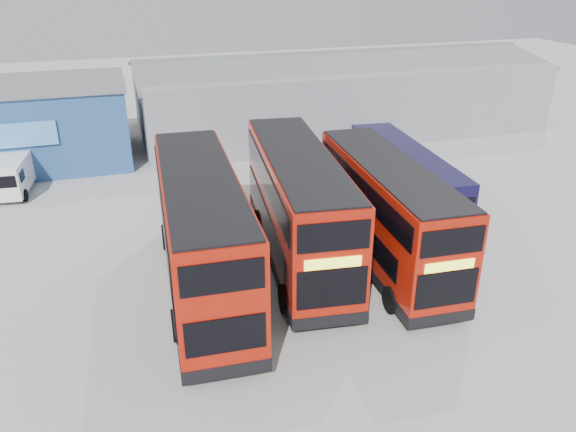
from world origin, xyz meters
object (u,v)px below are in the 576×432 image
at_px(maintenance_shed, 338,94).
at_px(double_decker_left, 202,235).
at_px(panel_van, 11,173).
at_px(single_decker_blue, 404,176).
at_px(double_decker_centre, 298,208).
at_px(office_block, 29,124).
at_px(double_decker_right, 386,215).

xyz_separation_m(maintenance_shed, double_decker_left, (-14.06, -20.84, -0.13)).
bearing_deg(panel_van, single_decker_blue, -14.76).
xyz_separation_m(maintenance_shed, panel_van, (-22.71, -7.11, -1.46)).
relative_size(single_decker_blue, panel_van, 2.26).
relative_size(double_decker_left, double_decker_centre, 1.01).
bearing_deg(double_decker_left, maintenance_shed, -120.80).
relative_size(maintenance_shed, single_decker_blue, 2.77).
bearing_deg(office_block, double_decker_left, -67.14).
relative_size(office_block, double_decker_left, 1.03).
height_order(double_decker_left, single_decker_blue, double_decker_left).
xyz_separation_m(double_decker_right, panel_van, (-16.50, 13.71, -1.12)).
bearing_deg(double_decker_centre, double_decker_right, -15.08).
height_order(double_decker_left, panel_van, double_decker_left).
relative_size(double_decker_left, panel_van, 2.44).
bearing_deg(maintenance_shed, double_decker_right, -106.61).
distance_m(double_decker_left, panel_van, 16.27).
xyz_separation_m(double_decker_right, single_decker_blue, (4.00, 5.79, -0.80)).
xyz_separation_m(double_decker_centre, panel_van, (-13.00, 12.31, -1.29)).
bearing_deg(double_decker_left, single_decker_blue, -150.70).
bearing_deg(single_decker_blue, double_decker_centre, 35.14).
distance_m(double_decker_left, double_decker_centre, 4.57).
height_order(double_decker_right, single_decker_blue, double_decker_right).
relative_size(double_decker_left, double_decker_right, 1.09).
distance_m(maintenance_shed, double_decker_left, 25.14).
distance_m(office_block, double_decker_centre, 21.32).
height_order(office_block, double_decker_right, office_block).
height_order(double_decker_right, panel_van, double_decker_right).
relative_size(office_block, panel_van, 2.53).
relative_size(maintenance_shed, double_decker_right, 2.80).
xyz_separation_m(double_decker_centre, single_decker_blue, (7.50, 4.39, -0.98)).
bearing_deg(office_block, maintenance_shed, 5.21).
distance_m(office_block, panel_van, 5.35).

